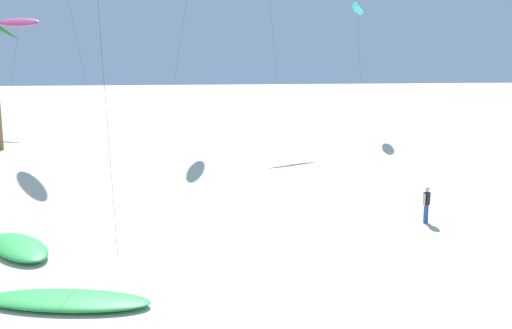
# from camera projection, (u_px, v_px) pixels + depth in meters

# --- Properties ---
(flying_kite_1) EXTENTS (5.06, 8.94, 11.40)m
(flying_kite_1) POSITION_uv_depth(u_px,v_px,m) (18.00, 22.00, 58.99)
(flying_kite_1) COLOR #EA5193
(flying_kite_1) RESTS_ON ground
(flying_kite_5) EXTENTS (2.89, 5.83, 12.58)m
(flying_kite_5) POSITION_uv_depth(u_px,v_px,m) (357.00, 9.00, 55.73)
(flying_kite_5) COLOR #19B2B7
(flying_kite_5) RESTS_ON ground
(grounded_kite_0) EXTENTS (3.74, 4.56, 0.41)m
(grounded_kite_0) POSITION_uv_depth(u_px,v_px,m) (19.00, 247.00, 22.80)
(grounded_kite_0) COLOR green
(grounded_kite_0) RESTS_ON ground
(grounded_kite_2) EXTENTS (5.48, 2.71, 0.30)m
(grounded_kite_2) POSITION_uv_depth(u_px,v_px,m) (67.00, 300.00, 17.99)
(grounded_kite_2) COLOR green
(grounded_kite_2) RESTS_ON ground
(person_foreground_walker) EXTENTS (0.42, 0.35, 1.67)m
(person_foreground_walker) POSITION_uv_depth(u_px,v_px,m) (426.00, 203.00, 26.66)
(person_foreground_walker) COLOR #284CA3
(person_foreground_walker) RESTS_ON ground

